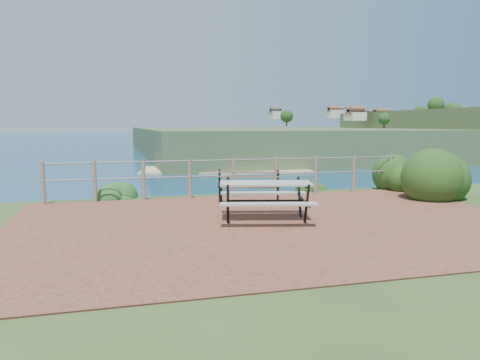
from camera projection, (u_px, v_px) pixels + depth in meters
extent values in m
cube|color=brown|center=(278.00, 223.00, 8.95)|extent=(10.00, 7.00, 0.12)
plane|color=#14597D|center=(119.00, 129.00, 200.51)|extent=(1200.00, 1200.00, 0.00)
cylinder|color=#6B5B4C|center=(43.00, 183.00, 10.89)|extent=(0.10, 0.10, 1.00)
cylinder|color=#6B5B4C|center=(95.00, 182.00, 11.19)|extent=(0.10, 0.10, 1.00)
cylinder|color=#6B5B4C|center=(143.00, 180.00, 11.49)|extent=(0.10, 0.10, 1.00)
cylinder|color=#6B5B4C|center=(190.00, 179.00, 11.79)|extent=(0.10, 0.10, 1.00)
cylinder|color=#6B5B4C|center=(234.00, 177.00, 12.09)|extent=(0.10, 0.10, 1.00)
cylinder|color=#6B5B4C|center=(276.00, 176.00, 12.39)|extent=(0.10, 0.10, 1.00)
cylinder|color=#6B5B4C|center=(316.00, 175.00, 12.70)|extent=(0.10, 0.10, 1.00)
cylinder|color=#6B5B4C|center=(354.00, 174.00, 13.00)|extent=(0.10, 0.10, 1.00)
cylinder|color=#6B5B4C|center=(390.00, 172.00, 13.30)|extent=(0.10, 0.10, 1.00)
cylinder|color=slate|center=(234.00, 160.00, 12.04)|extent=(9.40, 0.04, 0.04)
cylinder|color=slate|center=(234.00, 175.00, 12.09)|extent=(9.40, 0.04, 0.04)
cube|color=#405B2D|center=(392.00, 139.00, 247.46)|extent=(260.00, 180.00, 12.00)
cube|color=#A39B92|center=(266.00, 183.00, 9.07)|extent=(1.88, 1.13, 0.04)
cube|color=#A39B92|center=(265.00, 198.00, 9.11)|extent=(1.77, 0.67, 0.04)
cube|color=#A39B92|center=(265.00, 198.00, 9.11)|extent=(1.77, 0.67, 0.04)
cylinder|color=black|center=(265.00, 201.00, 9.11)|extent=(1.48, 0.41, 0.04)
cube|color=brown|center=(249.00, 187.00, 11.02)|extent=(1.50, 0.84, 0.03)
cube|color=brown|center=(249.00, 176.00, 10.99)|extent=(1.42, 0.60, 0.33)
cube|color=black|center=(249.00, 195.00, 11.04)|extent=(0.06, 0.07, 0.40)
cube|color=black|center=(249.00, 195.00, 11.04)|extent=(0.06, 0.07, 0.40)
cube|color=black|center=(249.00, 195.00, 11.04)|extent=(0.06, 0.07, 0.40)
cube|color=black|center=(249.00, 195.00, 11.04)|extent=(0.06, 0.07, 0.40)
ellipsoid|color=#133B12|center=(434.00, 198.00, 12.02)|extent=(1.56, 1.56, 2.20)
ellipsoid|color=#133B12|center=(407.00, 190.00, 13.44)|extent=(1.19, 1.19, 1.69)
ellipsoid|color=#225720|center=(115.00, 198.00, 12.06)|extent=(0.81, 0.81, 0.57)
ellipsoid|color=#133B12|center=(310.00, 189.00, 13.70)|extent=(0.75, 0.75, 0.48)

